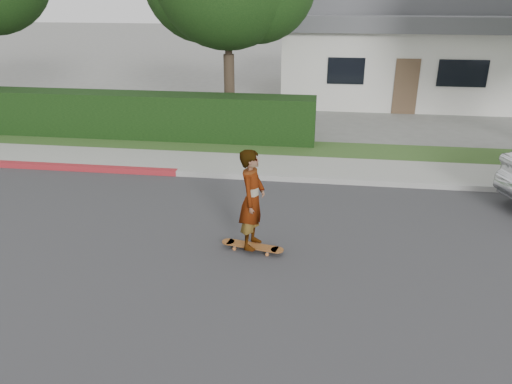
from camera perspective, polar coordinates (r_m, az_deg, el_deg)
ground at (r=10.22m, az=-20.93°, el=-5.97°), size 120.00×120.00×0.00m
road at (r=10.22m, az=-20.93°, el=-5.95°), size 60.00×8.00×0.01m
curb_far at (r=13.58m, az=-13.07°, el=2.35°), size 60.00×0.20×0.15m
sidewalk_far at (r=14.38m, az=-11.84°, el=3.53°), size 60.00×1.60×0.12m
planting_strip at (r=15.83m, az=-9.96°, el=5.37°), size 60.00×1.60×0.10m
hedge at (r=17.31m, az=-19.13°, el=8.34°), size 15.00×1.00×1.50m
house at (r=24.14m, az=16.21°, el=15.64°), size 10.60×8.60×4.30m
skateboard at (r=9.39m, az=-0.42°, el=-6.21°), size 1.24×0.47×0.11m
skateboarder at (r=8.97m, az=-0.44°, el=-0.85°), size 0.55×0.75×1.87m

